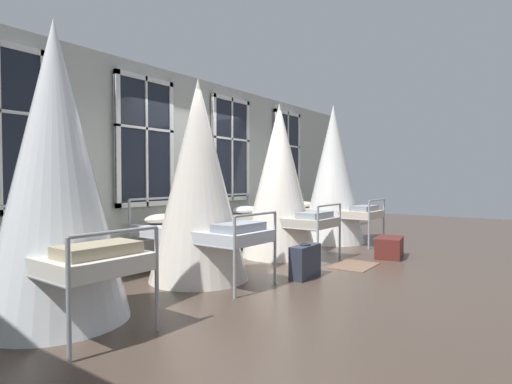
% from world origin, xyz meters
% --- Properties ---
extents(ground, '(21.34, 21.34, 0.00)m').
position_xyz_m(ground, '(0.00, 0.00, 0.00)').
color(ground, '#4C3D33').
extents(back_wall_with_windows, '(10.71, 0.10, 3.04)m').
position_xyz_m(back_wall_with_windows, '(0.00, 1.38, 1.52)').
color(back_wall_with_windows, '#B2B7AD').
rests_on(back_wall_with_windows, ground).
extents(window_bank, '(7.00, 0.10, 2.77)m').
position_xyz_m(window_bank, '(0.00, 1.26, 1.10)').
color(window_bank, black).
rests_on(window_bank, ground).
extents(cot_first, '(1.32, 1.96, 2.82)m').
position_xyz_m(cot_first, '(-2.96, 0.14, 1.36)').
color(cot_first, '#9EA3A8').
rests_on(cot_first, ground).
extents(cot_second, '(1.32, 1.96, 2.66)m').
position_xyz_m(cot_second, '(-1.01, 0.19, 1.29)').
color(cot_second, '#9EA3A8').
rests_on(cot_second, ground).
extents(cot_third, '(1.32, 1.94, 2.63)m').
position_xyz_m(cot_third, '(1.03, 0.23, 1.28)').
color(cot_third, '#9EA3A8').
rests_on(cot_third, ground).
extents(cot_fourth, '(1.32, 1.95, 2.88)m').
position_xyz_m(cot_fourth, '(3.00, 0.16, 1.39)').
color(cot_fourth, '#9EA3A8').
rests_on(cot_fourth, ground).
extents(rug_third, '(0.82, 0.58, 0.01)m').
position_xyz_m(rug_third, '(0.99, -1.16, 0.01)').
color(rug_third, brown).
rests_on(rug_third, ground).
extents(suitcase_dark, '(0.57, 0.23, 0.47)m').
position_xyz_m(suitcase_dark, '(-0.12, -0.93, 0.22)').
color(suitcase_dark, '#2D3342').
rests_on(suitcase_dark, ground).
extents(travel_trunk, '(0.70, 0.52, 0.34)m').
position_xyz_m(travel_trunk, '(1.99, -1.38, 0.17)').
color(travel_trunk, '#5B231E').
rests_on(travel_trunk, ground).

